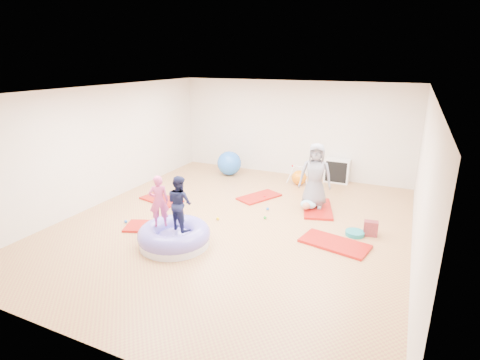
% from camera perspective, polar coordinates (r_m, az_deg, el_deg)
% --- Properties ---
extents(room, '(7.01, 8.01, 2.81)m').
position_cam_1_polar(room, '(7.64, -0.94, 2.93)').
color(room, tan).
rests_on(room, ground).
extents(gym_mat_front_left, '(1.28, 0.94, 0.05)m').
position_cam_1_polar(gym_mat_front_left, '(8.13, -13.07, -6.92)').
color(gym_mat_front_left, '#A50A08').
rests_on(gym_mat_front_left, ground).
extents(gym_mat_mid_left, '(1.17, 0.77, 0.05)m').
position_cam_1_polar(gym_mat_mid_left, '(9.59, -11.88, -2.94)').
color(gym_mat_mid_left, '#A50A08').
rests_on(gym_mat_mid_left, ground).
extents(gym_mat_center_back, '(0.99, 1.24, 0.05)m').
position_cam_1_polar(gym_mat_center_back, '(9.58, 2.93, -2.58)').
color(gym_mat_center_back, '#A50A08').
rests_on(gym_mat_center_back, ground).
extents(gym_mat_right, '(1.37, 0.88, 0.05)m').
position_cam_1_polar(gym_mat_right, '(7.46, 14.20, -9.37)').
color(gym_mat_right, '#A50A08').
rests_on(gym_mat_right, ground).
extents(gym_mat_rear_right, '(0.97, 1.41, 0.05)m').
position_cam_1_polar(gym_mat_rear_right, '(9.02, 11.71, -4.26)').
color(gym_mat_rear_right, '#A50A08').
rests_on(gym_mat_rear_right, ground).
extents(inflatable_cushion, '(1.38, 1.38, 0.43)m').
position_cam_1_polar(inflatable_cushion, '(7.30, -9.98, -8.45)').
color(inflatable_cushion, silver).
rests_on(inflatable_cushion, ground).
extents(child_pink, '(0.44, 0.41, 1.01)m').
position_cam_1_polar(child_pink, '(7.14, -12.29, -2.80)').
color(child_pink, '#CF4281').
rests_on(child_pink, inflatable_cushion).
extents(child_navy, '(0.60, 0.53, 1.04)m').
position_cam_1_polar(child_navy, '(6.94, -9.21, -3.08)').
color(child_navy, '#14183C').
rests_on(child_navy, inflatable_cushion).
extents(adult_caregiver, '(0.82, 0.61, 1.52)m').
position_cam_1_polar(adult_caregiver, '(8.81, 11.40, 0.67)').
color(adult_caregiver, slate).
rests_on(adult_caregiver, gym_mat_rear_right).
extents(infant, '(0.36, 0.37, 0.21)m').
position_cam_1_polar(infant, '(8.82, 10.28, -3.74)').
color(infant, '#99D6F2').
rests_on(infant, gym_mat_rear_right).
extents(ball_pit_balls, '(2.74, 2.94, 0.07)m').
position_cam_1_polar(ball_pit_balls, '(8.42, -2.87, -5.48)').
color(ball_pit_balls, blue).
rests_on(ball_pit_balls, ground).
extents(exercise_ball_blue, '(0.73, 0.73, 0.73)m').
position_cam_1_polar(exercise_ball_blue, '(11.36, -1.65, 2.57)').
color(exercise_ball_blue, blue).
rests_on(exercise_ball_blue, ground).
extents(exercise_ball_orange, '(0.42, 0.42, 0.42)m').
position_cam_1_polar(exercise_ball_orange, '(10.62, 9.00, 0.36)').
color(exercise_ball_orange, orange).
rests_on(exercise_ball_orange, ground).
extents(infant_play_gym, '(0.62, 0.59, 0.47)m').
position_cam_1_polar(infant_play_gym, '(10.81, 9.13, 1.28)').
color(infant_play_gym, silver).
rests_on(infant_play_gym, ground).
extents(cube_shelf, '(0.69, 0.34, 0.69)m').
position_cam_1_polar(cube_shelf, '(11.02, 14.56, 1.38)').
color(cube_shelf, silver).
rests_on(cube_shelf, ground).
extents(balance_disc, '(0.38, 0.38, 0.08)m').
position_cam_1_polar(balance_disc, '(7.94, 17.09, -7.76)').
color(balance_disc, '#14747C').
rests_on(balance_disc, ground).
extents(backpack, '(0.29, 0.20, 0.31)m').
position_cam_1_polar(backpack, '(7.98, 19.29, -6.98)').
color(backpack, '#BE2C34').
rests_on(backpack, ground).
extents(yellow_toy, '(0.21, 0.21, 0.03)m').
position_cam_1_polar(yellow_toy, '(7.29, -8.64, -9.77)').
color(yellow_toy, '#E9C300').
rests_on(yellow_toy, ground).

